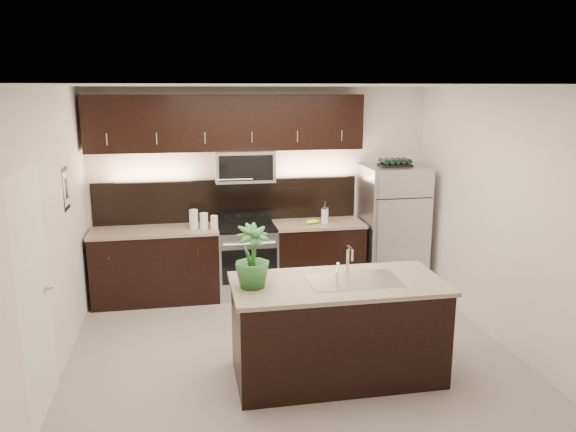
# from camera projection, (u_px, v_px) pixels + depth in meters

# --- Properties ---
(ground) EXTENTS (4.50, 4.50, 0.00)m
(ground) POSITION_uv_depth(u_px,v_px,m) (289.00, 348.00, 5.91)
(ground) COLOR gray
(ground) RESTS_ON ground
(room_walls) EXTENTS (4.52, 4.02, 2.71)m
(room_walls) POSITION_uv_depth(u_px,v_px,m) (279.00, 191.00, 5.48)
(room_walls) COLOR beige
(room_walls) RESTS_ON ground
(counter_run) EXTENTS (3.51, 0.65, 0.94)m
(counter_run) POSITION_uv_depth(u_px,v_px,m) (231.00, 261.00, 7.34)
(counter_run) COLOR black
(counter_run) RESTS_ON ground
(upper_fixtures) EXTENTS (3.49, 0.40, 1.66)m
(upper_fixtures) POSITION_uv_depth(u_px,v_px,m) (229.00, 132.00, 7.12)
(upper_fixtures) COLOR black
(upper_fixtures) RESTS_ON counter_run
(island) EXTENTS (1.96, 0.96, 0.94)m
(island) POSITION_uv_depth(u_px,v_px,m) (337.00, 329.00, 5.26)
(island) COLOR black
(island) RESTS_ON ground
(sink_faucet) EXTENTS (0.84, 0.50, 0.28)m
(sink_faucet) POSITION_uv_depth(u_px,v_px,m) (354.00, 279.00, 5.18)
(sink_faucet) COLOR silver
(sink_faucet) RESTS_ON island
(refrigerator) EXTENTS (0.81, 0.73, 1.67)m
(refrigerator) POSITION_uv_depth(u_px,v_px,m) (392.00, 227.00, 7.59)
(refrigerator) COLOR #B2B2B7
(refrigerator) RESTS_ON ground
(wine_rack) EXTENTS (0.41, 0.26, 0.10)m
(wine_rack) POSITION_uv_depth(u_px,v_px,m) (395.00, 163.00, 7.40)
(wine_rack) COLOR black
(wine_rack) RESTS_ON refrigerator
(plant) EXTENTS (0.40, 0.40, 0.57)m
(plant) POSITION_uv_depth(u_px,v_px,m) (252.00, 256.00, 4.96)
(plant) COLOR #265D25
(plant) RESTS_ON island
(canisters) EXTENTS (0.35, 0.18, 0.24)m
(canisters) POSITION_uv_depth(u_px,v_px,m) (201.00, 220.00, 7.07)
(canisters) COLOR silver
(canisters) RESTS_ON counter_run
(french_press) EXTENTS (0.10, 0.10, 0.28)m
(french_press) POSITION_uv_depth(u_px,v_px,m) (325.00, 215.00, 7.39)
(french_press) COLOR silver
(french_press) RESTS_ON counter_run
(bananas) EXTENTS (0.22, 0.19, 0.06)m
(bananas) POSITION_uv_depth(u_px,v_px,m) (308.00, 222.00, 7.33)
(bananas) COLOR yellow
(bananas) RESTS_ON counter_run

